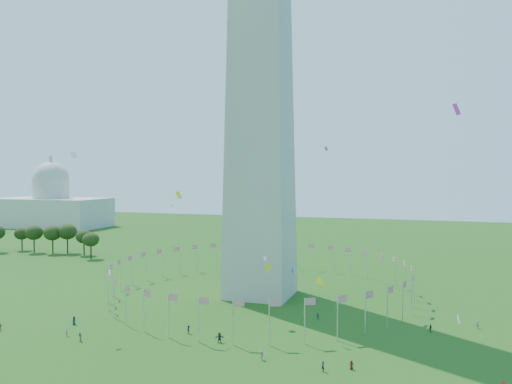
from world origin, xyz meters
TOP-DOWN VIEW (x-y plane):
  - ground at (0.00, 0.00)m, footprint 600.00×600.00m
  - flag_ring at (-0.00, 50.00)m, footprint 80.24×80.24m
  - capitol_building at (-180.00, 180.00)m, footprint 70.00×35.00m
  - crowd at (8.28, 5.78)m, footprint 98.90×53.78m
  - kites_aloft at (9.99, 23.09)m, footprint 95.98×65.21m
  - tree_line_west at (-105.98, 91.07)m, footprint 55.23×15.88m

SIDE VIEW (x-z plane):
  - ground at x=0.00m, z-range 0.00..0.00m
  - crowd at x=8.28m, z-range -0.12..1.86m
  - flag_ring at x=0.00m, z-range 0.00..9.00m
  - tree_line_west at x=-105.98m, z-range -0.50..11.56m
  - kites_aloft at x=9.99m, z-range -0.25..39.65m
  - capitol_building at x=-180.00m, z-range 0.00..46.00m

